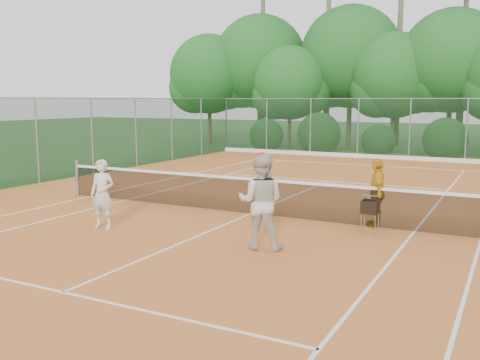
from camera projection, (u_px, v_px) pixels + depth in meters
name	position (u px, v px, depth m)	size (l,w,h in m)	color
ground	(249.00, 215.00, 13.81)	(120.00, 120.00, 0.00)	#20491A
clay_court	(249.00, 215.00, 13.81)	(18.00, 36.00, 0.02)	#C36C2D
tennis_net	(250.00, 195.00, 13.73)	(11.97, 0.10, 1.10)	gray
player_white	(102.00, 194.00, 12.24)	(0.58, 0.38, 1.59)	silver
player_center_grp	(261.00, 201.00, 10.49)	(1.07, 0.93, 1.92)	beige
player_yellow	(377.00, 192.00, 12.42)	(0.94, 0.39, 1.60)	gold
ball_hopper	(370.00, 208.00, 11.58)	(0.34, 0.34, 0.77)	gray
stray_ball_a	(384.00, 165.00, 23.82)	(0.07, 0.07, 0.07)	#B5CB2F
stray_ball_b	(406.00, 173.00, 21.35)	(0.07, 0.07, 0.07)	#C5D230
stray_ball_c	(331.00, 171.00, 21.90)	(0.07, 0.07, 0.07)	#BED832
court_markings	(249.00, 214.00, 13.80)	(11.03, 23.83, 0.01)	white
fence_back	(383.00, 129.00, 26.73)	(18.07, 0.07, 3.00)	#19381E
tropical_treeline	(432.00, 61.00, 30.12)	(32.10, 8.49, 15.03)	brown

